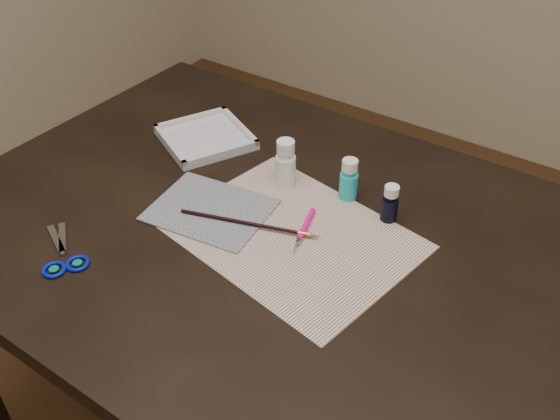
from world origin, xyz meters
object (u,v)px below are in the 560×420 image
Objects in this scene: paper at (293,235)px; paint_bottle_navy at (390,203)px; canvas at (210,210)px; paint_bottle_cyan at (349,179)px; paint_bottle_white at (286,163)px; scissors at (58,249)px; palette_tray at (206,137)px.

paint_bottle_navy is (0.12, 0.14, 0.04)m from paper.
canvas is 0.28m from paint_bottle_cyan.
paint_bottle_white is at bearing 67.30° from canvas.
paint_bottle_cyan is at bearing 13.43° from paint_bottle_white.
paint_bottle_navy is at bearing -111.80° from scissors.
paint_bottle_white reaches higher than palette_tray.
paint_bottle_cyan is 1.14× the size of paint_bottle_navy.
paint_bottle_navy is (0.10, -0.02, -0.01)m from paint_bottle_cyan.
canvas is at bearing -47.98° from palette_tray.
paint_bottle_white is at bearing -7.93° from palette_tray.
scissors reaches higher than paper.
scissors is (-0.21, -0.40, -0.05)m from paint_bottle_white.
canvas is 2.88× the size of paint_bottle_navy.
scissors is (-0.44, -0.42, -0.03)m from paint_bottle_navy.
paint_bottle_cyan is (0.20, 0.19, 0.04)m from canvas.
canvas is 0.18m from paint_bottle_white.
paint_bottle_cyan is at bearing 169.97° from paint_bottle_navy.
palette_tray reaches higher than paper.
paint_bottle_cyan is 0.53× the size of scissors.
scissors is (-0.34, -0.43, -0.04)m from paint_bottle_cyan.
canvas is at bearing -170.24° from paper.
paint_bottle_navy is (0.29, 0.17, 0.04)m from canvas.
paint_bottle_cyan is at bearing -0.45° from palette_tray.
paint_bottle_navy reaches higher than canvas.
canvas reaches higher than paper.
palette_tray is at bearing -61.76° from scissors.
canvas is 1.35× the size of scissors.
palette_tray reaches higher than scissors.
paint_bottle_cyan reaches higher than canvas.
paper is at bearing -98.12° from paint_bottle_cyan.
paint_bottle_white is at bearing 129.06° from paper.
paper is 0.38m from palette_tray.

